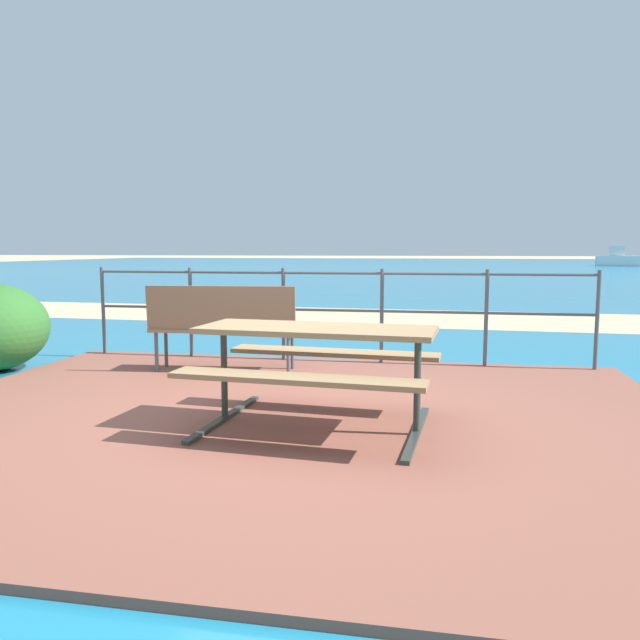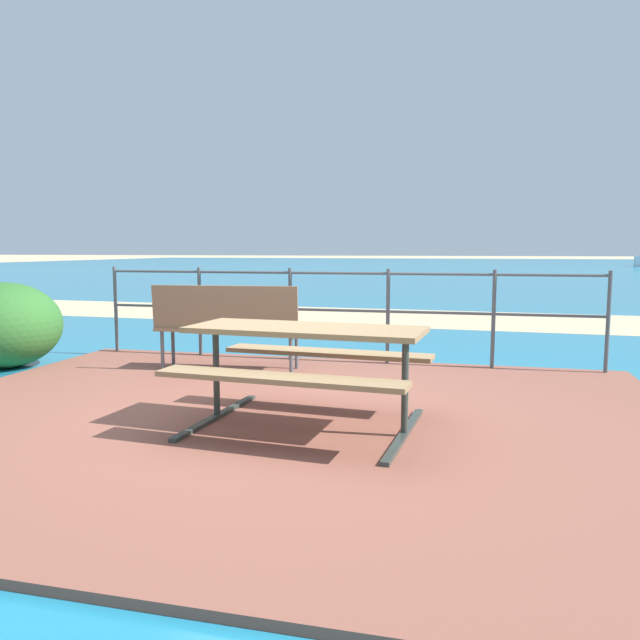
% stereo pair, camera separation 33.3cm
% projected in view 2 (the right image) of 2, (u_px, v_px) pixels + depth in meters
% --- Properties ---
extents(ground_plane, '(240.00, 240.00, 0.00)m').
position_uv_depth(ground_plane, '(273.00, 422.00, 4.91)').
color(ground_plane, tan).
extents(patio_paving, '(6.40, 5.20, 0.06)m').
position_uv_depth(patio_paving, '(273.00, 419.00, 4.91)').
color(patio_paving, brown).
rests_on(patio_paving, ground).
extents(sea_water, '(90.00, 90.00, 0.01)m').
position_uv_depth(sea_water, '(449.00, 268.00, 43.49)').
color(sea_water, teal).
rests_on(sea_water, ground).
extents(beach_strip, '(54.09, 5.34, 0.01)m').
position_uv_depth(beach_strip, '(393.00, 317.00, 12.37)').
color(beach_strip, tan).
rests_on(beach_strip, ground).
extents(picnic_table, '(1.83, 1.45, 0.75)m').
position_uv_depth(picnic_table, '(306.00, 350.00, 4.52)').
color(picnic_table, '#8C704C').
rests_on(picnic_table, patio_paving).
extents(park_bench, '(1.63, 0.55, 0.94)m').
position_uv_depth(park_bench, '(227.00, 320.00, 6.62)').
color(park_bench, '#7A6047').
rests_on(park_bench, patio_paving).
extents(railing_fence, '(5.94, 0.04, 1.10)m').
position_uv_depth(railing_fence, '(338.00, 304.00, 7.21)').
color(railing_fence, '#4C5156').
rests_on(railing_fence, patio_paving).
extents(shrub_left, '(1.28, 1.28, 1.00)m').
position_uv_depth(shrub_left, '(4.00, 325.00, 7.13)').
color(shrub_left, '#2D6628').
rests_on(shrub_left, ground).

